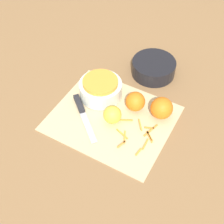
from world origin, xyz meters
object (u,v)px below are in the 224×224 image
orange_right (162,108)px  bowl_dark (154,68)px  orange_left (135,102)px  lemon (112,115)px  knife (81,109)px  bowl_speckled (101,88)px

orange_right → bowl_dark: bearing=121.0°
orange_left → orange_right: orange_right is taller
bowl_dark → orange_left: 0.21m
bowl_dark → orange_left: bearing=-83.8°
orange_left → lemon: orange_left is taller
knife → orange_left: size_ratio=2.57×
orange_right → lemon: bearing=-142.9°
lemon → orange_left: bearing=64.8°
bowl_speckled → orange_right: size_ratio=2.01×
bowl_speckled → orange_left: bowl_speckled is taller
knife → orange_right: size_ratio=2.32×
bowl_dark → knife: bowl_dark is taller
bowl_dark → lemon: size_ratio=2.71×
orange_left → lemon: (-0.04, -0.09, -0.00)m
knife → lemon: bearing=47.0°
orange_right → lemon: (-0.14, -0.10, -0.01)m
knife → bowl_dark: bearing=106.2°
orange_left → orange_right: bearing=8.2°
bowl_dark → knife: size_ratio=0.95×
orange_right → lemon: 0.17m
knife → orange_left: orange_left is taller
bowl_dark → bowl_speckled: bearing=-119.3°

